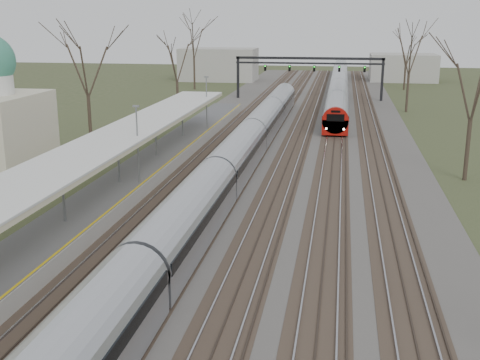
# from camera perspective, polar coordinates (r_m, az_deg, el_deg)

# --- Properties ---
(track_bed) EXTENTS (24.00, 160.00, 0.22)m
(track_bed) POSITION_cam_1_polar(r_m,az_deg,el_deg) (58.25, 4.76, 3.87)
(track_bed) COLOR #474442
(track_bed) RESTS_ON ground
(platform) EXTENTS (3.50, 69.00, 1.00)m
(platform) POSITION_cam_1_polar(r_m,az_deg,el_deg) (43.26, -9.69, 0.37)
(platform) COLOR #9E9B93
(platform) RESTS_ON ground
(canopy) EXTENTS (4.10, 50.00, 3.11)m
(canopy) POSITION_cam_1_polar(r_m,az_deg,el_deg) (38.39, -12.11, 3.64)
(canopy) COLOR slate
(canopy) RESTS_ON platform
(signal_gantry) EXTENTS (21.00, 0.59, 6.08)m
(signal_gantry) POSITION_cam_1_polar(r_m,az_deg,el_deg) (87.31, 6.60, 10.75)
(signal_gantry) COLOR black
(signal_gantry) RESTS_ON ground
(tree_west_far) EXTENTS (5.50, 5.50, 11.33)m
(tree_west_far) POSITION_cam_1_polar(r_m,az_deg,el_deg) (54.70, -14.42, 11.14)
(tree_west_far) COLOR #2D231C
(tree_west_far) RESTS_ON ground
(tree_east_far) EXTENTS (5.00, 5.00, 10.30)m
(tree_east_far) POSITION_cam_1_polar(r_m,az_deg,el_deg) (45.05, 21.34, 8.92)
(tree_east_far) COLOR #2D231C
(tree_east_far) RESTS_ON ground
(train_near) EXTENTS (2.62, 75.21, 3.05)m
(train_near) POSITION_cam_1_polar(r_m,az_deg,el_deg) (44.57, -0.34, 2.31)
(train_near) COLOR #B1B4BC
(train_near) RESTS_ON ground
(train_far) EXTENTS (2.62, 75.21, 3.05)m
(train_far) POSITION_cam_1_polar(r_m,az_deg,el_deg) (96.30, 9.37, 8.99)
(train_far) COLOR #B1B4BC
(train_far) RESTS_ON ground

